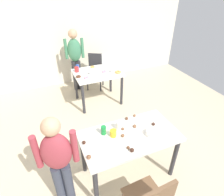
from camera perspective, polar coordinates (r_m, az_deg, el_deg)
ground_plane at (r=3.07m, az=3.82°, el=-20.54°), size 6.40×6.40×0.00m
wall_back at (r=5.03m, az=-12.81°, el=18.63°), size 6.40×0.10×2.60m
dining_table_near at (r=2.55m, az=5.28°, el=-12.92°), size 1.27×0.68×0.75m
dining_table_far at (r=4.14m, az=-4.38°, el=6.44°), size 1.00×0.75×0.75m
chair_far_table at (r=4.87m, az=-5.09°, el=8.81°), size 0.55×0.55×0.87m
person_girl_near at (r=2.19m, az=-16.03°, el=-17.68°), size 0.46×0.26×1.38m
person_adult_far at (r=4.64m, az=-11.20°, el=12.57°), size 0.45×0.26×1.52m
mixing_bowl at (r=2.50m, az=12.23°, el=-10.39°), size 0.16×0.16×0.07m
soda_can at (r=2.44m, az=-2.61°, el=-9.78°), size 0.07×0.07×0.12m
fork_near at (r=2.39m, az=-4.13°, el=-12.99°), size 0.17×0.02×0.01m
cup_near_0 at (r=2.42m, az=0.32°, el=-10.59°), size 0.08×0.08×0.09m
cup_near_1 at (r=2.51m, az=2.00°, el=-8.32°), size 0.08×0.08×0.12m
cake_ball_0 at (r=2.65m, az=12.50°, el=-7.72°), size 0.05×0.05×0.05m
cake_ball_1 at (r=2.76m, az=6.88°, el=-5.33°), size 0.04×0.04×0.04m
cake_ball_2 at (r=2.57m, az=6.94°, el=-8.49°), size 0.05×0.05×0.05m
cake_ball_3 at (r=2.43m, az=3.31°, el=-11.34°), size 0.04×0.04×0.04m
cake_ball_4 at (r=2.69m, az=4.50°, el=-6.23°), size 0.04×0.04×0.04m
cake_ball_5 at (r=2.53m, az=3.32°, el=-9.34°), size 0.04×0.04×0.04m
cake_ball_6 at (r=2.27m, az=6.12°, el=-15.49°), size 0.05×0.05×0.05m
cake_ball_7 at (r=2.30m, az=4.98°, el=-14.83°), size 0.04×0.04×0.04m
cake_ball_8 at (r=2.37m, az=-8.54°, el=-13.25°), size 0.05×0.05×0.05m
cake_ball_9 at (r=2.21m, az=-7.05°, el=-17.39°), size 0.05×0.05×0.05m
pitcher_far at (r=4.39m, az=-2.50°, el=11.57°), size 0.10×0.10×0.25m
cup_far_0 at (r=4.13m, az=-10.68°, el=8.53°), size 0.09×0.09×0.11m
cup_far_1 at (r=4.23m, az=-10.44°, el=9.17°), size 0.07×0.07×0.12m
cup_far_2 at (r=4.05m, az=0.04°, el=8.44°), size 0.07×0.07×0.09m
cup_far_3 at (r=3.96m, az=-6.40°, el=7.84°), size 0.07×0.07×0.12m
donut_far_0 at (r=4.31m, az=-5.96°, el=9.40°), size 0.10×0.10×0.03m
donut_far_1 at (r=4.03m, az=1.82°, el=7.91°), size 0.13×0.13×0.04m
donut_far_2 at (r=3.90m, az=-10.20°, el=6.45°), size 0.11×0.11×0.03m
donut_far_3 at (r=4.07m, az=-2.33°, el=8.08°), size 0.11×0.11×0.03m
donut_far_4 at (r=4.22m, az=-6.93°, el=8.78°), size 0.11×0.11×0.03m
donut_far_5 at (r=3.83m, az=-7.78°, el=6.16°), size 0.11×0.11×0.03m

